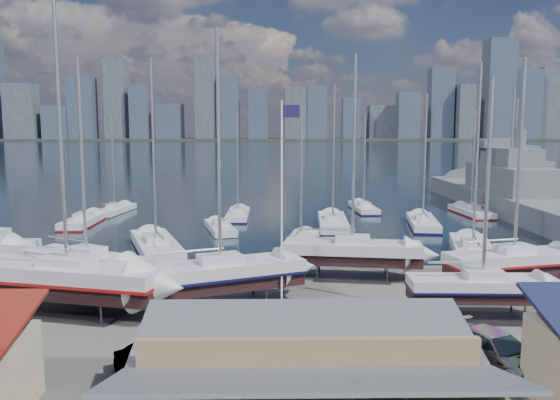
{
  "coord_description": "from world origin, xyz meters",
  "views": [
    {
      "loc": [
        -1.28,
        -43.83,
        11.12
      ],
      "look_at": [
        -0.43,
        8.0,
        4.48
      ],
      "focal_mm": 35.0,
      "sensor_mm": 36.0,
      "label": 1
    }
  ],
  "objects": [
    {
      "name": "ground",
      "position": [
        0.0,
        -10.0,
        0.0
      ],
      "size": [
        1400.0,
        1400.0,
        0.0
      ],
      "primitive_type": "plane",
      "color": "#605E59",
      "rests_on": "ground"
    },
    {
      "name": "water",
      "position": [
        0.0,
        300.0,
        -0.15
      ],
      "size": [
        1400.0,
        600.0,
        0.4
      ],
      "primitive_type": "cube",
      "color": "#171F35",
      "rests_on": "ground"
    },
    {
      "name": "far_shore",
      "position": [
        0.0,
        560.0,
        1.1
      ],
      "size": [
        1400.0,
        80.0,
        2.2
      ],
      "primitive_type": "cube",
      "color": "#2D332D",
      "rests_on": "ground"
    },
    {
      "name": "skyline",
      "position": [
        -7.83,
        553.76,
        39.09
      ],
      "size": [
        639.14,
        43.8,
        107.69
      ],
      "color": "#475166",
      "rests_on": "far_shore"
    },
    {
      "name": "shed_grey",
      "position": [
        0.0,
        -26.0,
        2.15
      ],
      "size": [
        12.6,
        8.4,
        4.17
      ],
      "color": "#8C6B4C",
      "rests_on": "ground"
    },
    {
      "name": "sailboat_cradle_1",
      "position": [
        -13.57,
        -11.62,
        2.25
      ],
      "size": [
        12.64,
        6.37,
        19.41
      ],
      "rotation": [
        0.0,
        0.0,
        -0.25
      ],
      "color": "#2D2D33",
      "rests_on": "ground"
    },
    {
      "name": "sailboat_cradle_2",
      "position": [
        -13.88,
        -7.28,
        2.07
      ],
      "size": [
        9.8,
        7.19,
        15.89
      ],
      "rotation": [
        0.0,
        0.0,
        -0.52
      ],
      "color": "#2D2D33",
      "rests_on": "ground"
    },
    {
      "name": "sailboat_cradle_3",
      "position": [
        -4.48,
        -10.41,
        2.13
      ],
      "size": [
        11.04,
        6.83,
        17.2
      ],
      "rotation": [
        0.0,
        0.0,
        0.39
      ],
      "color": "#2D2D33",
      "rests_on": "ground"
    },
    {
      "name": "sailboat_cradle_4",
      "position": [
        4.79,
        -3.94,
        2.1
      ],
      "size": [
        10.47,
        4.33,
        16.55
      ],
      "rotation": [
        0.0,
        0.0,
        -0.15
      ],
      "color": "#2D2D33",
      "rests_on": "ground"
    },
    {
      "name": "sailboat_cradle_5",
      "position": [
        11.1,
        -13.01,
        1.97
      ],
      "size": [
        8.71,
        2.75,
        14.09
      ],
      "rotation": [
        0.0,
        0.0,
        -0.04
      ],
      "color": "#2D2D33",
      "rests_on": "ground"
    },
    {
      "name": "sailboat_cradle_6",
      "position": [
        15.57,
        -7.13,
        2.07
      ],
      "size": [
        10.2,
        4.94,
        15.9
      ],
      "rotation": [
        0.0,
        0.0,
        0.23
      ],
      "color": "#2D2D33",
      "rests_on": "ground"
    },
    {
      "name": "sailboat_moored_1",
      "position": [
        -23.46,
        20.13,
        0.31
      ],
      "size": [
        2.88,
        10.22,
        15.28
      ],
      "rotation": [
        0.0,
        0.0,
        1.57
      ],
      "color": "black",
      "rests_on": "water"
    },
    {
      "name": "sailboat_moored_2",
      "position": [
        -22.33,
        29.05,
        0.32
      ],
      "size": [
        3.8,
        9.37,
        13.75
      ],
      "rotation": [
        0.0,
        0.0,
        1.43
      ],
      "color": "black",
      "rests_on": "water"
    },
    {
      "name": "sailboat_moored_3",
      "position": [
        -11.87,
        5.51,
        0.31
      ],
      "size": [
        7.36,
        12.66,
        18.28
      ],
      "rotation": [
        0.0,
        0.0,
        1.92
      ],
      "color": "black",
      "rests_on": "water"
    },
    {
      "name": "sailboat_moored_4",
      "position": [
        -6.93,
        15.52,
        0.32
      ],
      "size": [
        4.46,
        9.0,
        13.1
      ],
      "rotation": [
        0.0,
        0.0,
        1.82
      ],
      "color": "black",
      "rests_on": "water"
    },
    {
      "name": "sailboat_moored_5",
      "position": [
        -5.49,
        24.68,
        0.31
      ],
      "size": [
        2.7,
        9.45,
        14.1
      ],
      "rotation": [
        0.0,
        0.0,
        1.56
      ],
      "color": "black",
      "rests_on": "water"
    },
    {
      "name": "sailboat_moored_6",
      "position": [
        1.59,
        7.75,
        0.31
      ],
      "size": [
        4.31,
        9.51,
        13.73
      ],
      "rotation": [
        0.0,
        0.0,
        1.38
      ],
      "color": "black",
      "rests_on": "water"
    },
    {
      "name": "sailboat_moored_7",
      "position": [
        5.85,
        18.24,
        0.32
      ],
      "size": [
        3.85,
        11.4,
        16.95
      ],
      "rotation": [
        0.0,
        0.0,
        1.51
      ],
      "color": "black",
      "rests_on": "water"
    },
    {
      "name": "sailboat_moored_8",
      "position": [
        11.49,
        30.4,
        0.31
      ],
      "size": [
        3.01,
        9.45,
        13.98
      ],
      "rotation": [
        0.0,
        0.0,
        1.61
      ],
      "color": "black",
      "rests_on": "water"
    },
    {
      "name": "sailboat_moored_9",
      "position": [
        16.52,
        3.03,
        0.32
      ],
      "size": [
        6.1,
        12.1,
        17.6
      ],
      "rotation": [
        0.0,
        0.0,
        1.32
      ],
      "color": "black",
      "rests_on": "water"
    },
    {
      "name": "sailboat_moored_10",
      "position": [
        16.27,
        18.08,
        0.31
      ],
      "size": [
        4.68,
        10.99,
        15.92
      ],
      "rotation": [
        0.0,
        0.0,
        1.41
      ],
      "color": "black",
      "rests_on": "water"
    },
    {
      "name": "sailboat_moored_11",
      "position": [
        25.07,
        26.79,
        0.31
      ],
      "size": [
        3.21,
        9.71,
        14.32
      ],
      "rotation": [
        0.0,
        0.0,
        1.63
      ],
      "color": "black",
      "rests_on": "water"
    },
    {
      "name": "naval_ship_east",
      "position": [
        31.53,
        30.34,
        1.67
      ],
      "size": [
        8.84,
        49.8,
        18.47
      ],
      "rotation": [
        0.0,
        0.0,
        1.55
      ],
      "color": "#585D62",
      "rests_on": "water"
    },
    {
      "name": "naval_ship_west",
      "position": [
        40.67,
        49.61,
        1.66
      ],
      "size": [
        7.54,
        46.28,
        18.16
      ],
      "rotation": [
        0.0,
        0.0,
        1.57
      ],
      "color": "#585D62",
      "rests_on": "water"
    },
    {
      "name": "car_b",
      "position": [
        -6.58,
        -19.46,
        0.65
      ],
      "size": [
        4.15,
        2.62,
        1.29
      ],
      "primitive_type": "imported",
      "rotation": [
        0.0,
        0.0,
        1.92
      ],
      "color": "gray",
      "rests_on": "ground"
    },
    {
      "name": "car_c",
      "position": [
        5.8,
        -19.16,
        0.73
      ],
      "size": [
        4.29,
        5.8,
        1.47
      ],
      "primitive_type": "imported",
      "rotation": [
        0.0,
        0.0,
        0.4
      ],
      "color": "gray",
      "rests_on": "ground"
    },
    {
      "name": "car_d",
      "position": [
        9.37,
        -19.38,
        0.82
      ],
      "size": [
        4.4,
        6.1,
        1.64
      ],
      "primitive_type": "imported",
      "rotation": [
        0.0,
        0.0,
        0.42
      ],
      "color": "gray",
      "rests_on": "ground"
    },
    {
      "name": "flagpole",
      "position": [
        -0.53,
        -10.37,
        7.49
      ],
      "size": [
        1.14,
        0.12,
        12.91
      ],
      "color": "white",
      "rests_on": "ground"
    }
  ]
}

